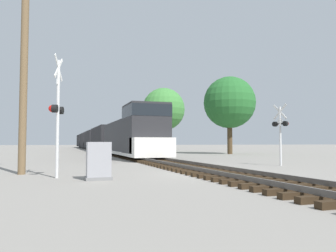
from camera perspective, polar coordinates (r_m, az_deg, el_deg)
ground_plane at (r=14.30m, az=7.63°, el=-8.26°), size 400.00×400.00×0.00m
rail_track_bed at (r=14.29m, az=7.62°, el=-7.72°), size 2.60×160.00×0.31m
freight_train at (r=63.06m, az=-12.59°, el=-2.36°), size 3.02×83.79×4.28m
crossing_signal_near at (r=13.19m, az=-18.74°, el=2.50°), size 0.57×1.01×4.67m
crossing_signal_far at (r=20.16m, az=19.00°, el=-0.29°), size 0.57×1.01×3.60m
relay_cabinet at (r=12.10m, az=-12.00°, el=-6.02°), size 0.92×0.71×1.36m
utility_pole at (r=15.58m, az=-23.78°, el=10.28°), size 1.80×0.31×9.43m
tree_far_right at (r=39.98m, az=10.66°, el=4.02°), size 6.19×6.19×9.27m
tree_mid_background at (r=50.01m, az=-0.76°, el=2.93°), size 6.48×6.48×9.71m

